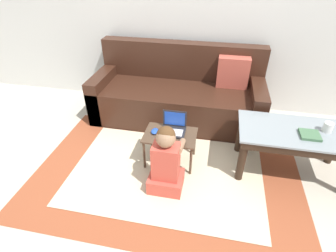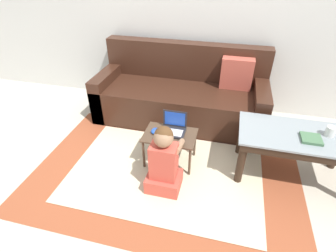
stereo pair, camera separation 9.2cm
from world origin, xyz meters
name	(u,v)px [view 1 (the left image)]	position (x,y,z in m)	size (l,w,h in m)	color
ground_plane	(160,172)	(0.00, 0.00, 0.00)	(16.00, 16.00, 0.00)	beige
wall_back	(187,6)	(0.00, 1.50, 1.25)	(9.00, 0.06, 2.50)	silver
area_rug	(167,173)	(0.06, 0.00, 0.00)	(2.52, 1.66, 0.01)	#9E4C2D
couch	(179,95)	(0.00, 1.07, 0.30)	(2.02, 0.81, 0.87)	#381E14
coffee_table	(295,137)	(1.19, 0.28, 0.40)	(1.01, 0.54, 0.47)	gray
laptop_desk	(170,138)	(0.06, 0.18, 0.29)	(0.50, 0.34, 0.34)	#4C3828
laptop	(173,129)	(0.08, 0.23, 0.37)	(0.23, 0.18, 0.19)	#232328
computer_mouse	(155,131)	(-0.09, 0.18, 0.35)	(0.07, 0.10, 0.03)	#234CB2
person_seated	(166,162)	(0.10, -0.17, 0.30)	(0.30, 0.39, 0.66)	#CC4C3D
cup_on_table	(328,127)	(1.44, 0.31, 0.52)	(0.08, 0.08, 0.09)	white
book_on_table	(310,135)	(1.27, 0.21, 0.49)	(0.16, 0.16, 0.02)	#47704C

